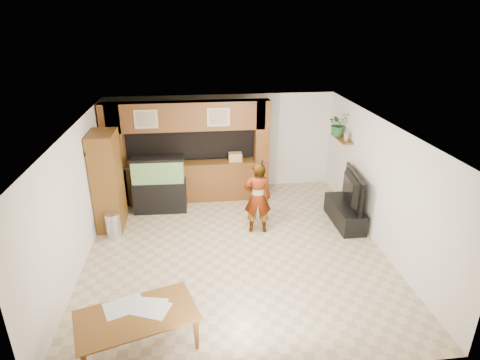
{
  "coord_description": "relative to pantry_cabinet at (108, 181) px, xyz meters",
  "views": [
    {
      "loc": [
        -0.75,
        -7.15,
        4.55
      ],
      "look_at": [
        0.17,
        0.6,
        1.29
      ],
      "focal_mm": 30.0,
      "sensor_mm": 36.0,
      "label": 1
    }
  ],
  "objects": [
    {
      "name": "newspaper_a",
      "position": [
        1.21,
        -3.73,
        -0.51
      ],
      "size": [
        0.62,
        0.54,
        0.01
      ],
      "primitive_type": "cube",
      "rotation": [
        0.0,
        0.0,
        -0.38
      ],
      "color": "silver",
      "rests_on": "dining_table"
    },
    {
      "name": "wall_back",
      "position": [
        2.7,
        1.92,
        0.2
      ],
      "size": [
        6.0,
        0.0,
        6.0
      ],
      "primitive_type": "plane",
      "rotation": [
        1.57,
        0.0,
        0.0
      ],
      "color": "white",
      "rests_on": "floor"
    },
    {
      "name": "photo_frame",
      "position": [
        5.55,
        0.37,
        0.72
      ],
      "size": [
        0.03,
        0.15,
        0.2
      ],
      "primitive_type": "cube",
      "rotation": [
        0.0,
        0.0,
        0.01
      ],
      "color": "tan",
      "rests_on": "wall_shelf"
    },
    {
      "name": "tv_stand",
      "position": [
        5.35,
        -0.54,
        -0.87
      ],
      "size": [
        0.52,
        1.43,
        0.48
      ],
      "primitive_type": "cube",
      "color": "black",
      "rests_on": "floor"
    },
    {
      "name": "person",
      "position": [
        3.27,
        -0.66,
        -0.29
      ],
      "size": [
        0.64,
        0.46,
        1.64
      ],
      "primitive_type": "imported",
      "rotation": [
        0.0,
        0.0,
        3.02
      ],
      "color": "#A17D58",
      "rests_on": "floor"
    },
    {
      "name": "ceiling",
      "position": [
        2.7,
        -1.33,
        1.5
      ],
      "size": [
        6.5,
        6.5,
        0.0
      ],
      "primitive_type": "plane",
      "color": "white",
      "rests_on": "wall_back"
    },
    {
      "name": "wall_clock",
      "position": [
        -0.27,
        -0.33,
        0.8
      ],
      "size": [
        0.05,
        0.25,
        0.25
      ],
      "color": "black",
      "rests_on": "wall_left"
    },
    {
      "name": "aquarium",
      "position": [
        1.06,
        0.62,
        -0.42
      ],
      "size": [
        1.27,
        0.47,
        1.4
      ],
      "rotation": [
        0.0,
        0.0,
        -0.03
      ],
      "color": "black",
      "rests_on": "floor"
    },
    {
      "name": "television",
      "position": [
        5.35,
        -0.54,
        -0.23
      ],
      "size": [
        0.34,
        1.38,
        0.79
      ],
      "primitive_type": "imported",
      "rotation": [
        0.0,
        0.0,
        1.45
      ],
      "color": "black",
      "rests_on": "tv_stand"
    },
    {
      "name": "counter_box",
      "position": [
        2.97,
        1.12,
        0.05
      ],
      "size": [
        0.34,
        0.22,
        0.22
      ],
      "primitive_type": "cube",
      "rotation": [
        0.0,
        0.0,
        -0.01
      ],
      "color": "tan",
      "rests_on": "partition"
    },
    {
      "name": "newspaper_c",
      "position": [
        1.18,
        -3.66,
        -0.51
      ],
      "size": [
        0.56,
        0.46,
        0.01
      ],
      "primitive_type": "cube",
      "rotation": [
        0.0,
        0.0,
        -0.21
      ],
      "color": "silver",
      "rests_on": "dining_table"
    },
    {
      "name": "trash_can",
      "position": [
        0.12,
        -0.58,
        -0.81
      ],
      "size": [
        0.32,
        0.32,
        0.58
      ],
      "primitive_type": "cylinder",
      "color": "#B2B2B7",
      "rests_on": "floor"
    },
    {
      "name": "newspaper_b",
      "position": [
        0.83,
        -3.63,
        -0.51
      ],
      "size": [
        0.68,
        0.59,
        0.01
      ],
      "primitive_type": "cube",
      "rotation": [
        0.0,
        0.0,
        0.38
      ],
      "color": "silver",
      "rests_on": "dining_table"
    },
    {
      "name": "partition",
      "position": [
        1.75,
        1.3,
        0.21
      ],
      "size": [
        4.2,
        0.99,
        2.6
      ],
      "color": "brown",
      "rests_on": "floor"
    },
    {
      "name": "wall_shelf",
      "position": [
        5.55,
        0.62,
        0.6
      ],
      "size": [
        0.25,
        0.9,
        0.04
      ],
      "primitive_type": "cube",
      "color": "brown",
      "rests_on": "wall_right"
    },
    {
      "name": "wall_right",
      "position": [
        5.7,
        -1.33,
        0.2
      ],
      "size": [
        0.0,
        6.5,
        6.5
      ],
      "primitive_type": "plane",
      "rotation": [
        1.57,
        0.0,
        -1.57
      ],
      "color": "white",
      "rests_on": "floor"
    },
    {
      "name": "floor",
      "position": [
        2.7,
        -1.33,
        -1.1
      ],
      "size": [
        6.5,
        6.5,
        0.0
      ],
      "primitive_type": "plane",
      "color": "#C4B188",
      "rests_on": "ground"
    },
    {
      "name": "microphone",
      "position": [
        3.32,
        -0.82,
        0.59
      ],
      "size": [
        0.04,
        0.11,
        0.18
      ],
      "primitive_type": "cylinder",
      "rotation": [
        0.44,
        0.0,
        0.0
      ],
      "color": "black",
      "rests_on": "person"
    },
    {
      "name": "wall_left",
      "position": [
        -0.3,
        -1.33,
        0.2
      ],
      "size": [
        0.0,
        6.5,
        6.5
      ],
      "primitive_type": "plane",
      "rotation": [
        1.57,
        0.0,
        1.57
      ],
      "color": "white",
      "rests_on": "floor"
    },
    {
      "name": "potted_plant",
      "position": [
        5.52,
        0.82,
        0.91
      ],
      "size": [
        0.64,
        0.59,
        0.59
      ],
      "primitive_type": "imported",
      "rotation": [
        0.0,
        0.0,
        0.29
      ],
      "color": "#245C2B",
      "rests_on": "wall_shelf"
    },
    {
      "name": "dining_table",
      "position": [
        1.03,
        -3.86,
        -0.81
      ],
      "size": [
        1.88,
        1.39,
        0.59
      ],
      "primitive_type": "imported",
      "rotation": [
        0.0,
        0.0,
        0.3
      ],
      "color": "brown",
      "rests_on": "floor"
    },
    {
      "name": "pantry_cabinet",
      "position": [
        0.0,
        0.0,
        0.0
      ],
      "size": [
        0.55,
        0.9,
        2.21
      ],
      "primitive_type": "cube",
      "color": "brown",
      "rests_on": "floor"
    }
  ]
}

